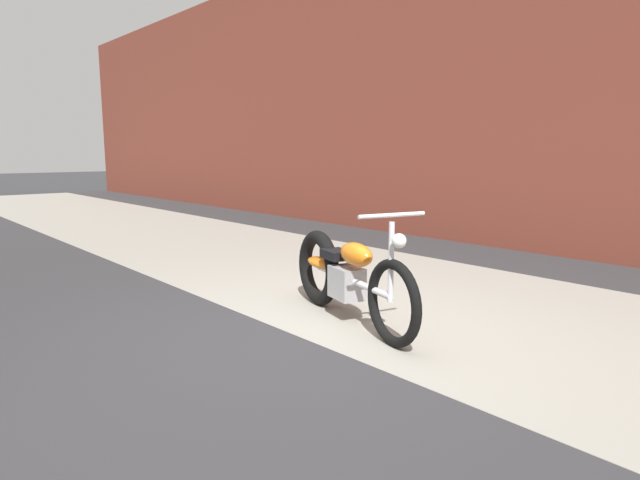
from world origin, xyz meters
TOP-DOWN VIEW (x-y plane):
  - ground_plane at (0.00, 0.00)m, footprint 80.00×80.00m
  - sidewalk_slab at (0.00, 1.75)m, footprint 36.00×3.50m
  - brick_building_wall at (0.00, 5.20)m, footprint 36.00×0.50m
  - motorcycle_orange at (-0.19, 0.62)m, footprint 1.97×0.76m

SIDE VIEW (x-z plane):
  - ground_plane at x=0.00m, z-range 0.00..0.00m
  - sidewalk_slab at x=0.00m, z-range 0.00..0.01m
  - motorcycle_orange at x=-0.19m, z-range -0.12..0.91m
  - brick_building_wall at x=0.00m, z-range 0.00..5.35m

